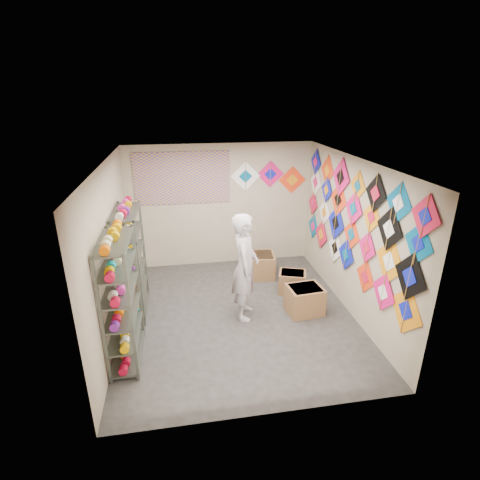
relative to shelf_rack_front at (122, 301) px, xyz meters
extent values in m
plane|color=#2F2C29|center=(1.78, 0.85, -0.95)|extent=(4.50, 4.50, 0.00)
plane|color=#B8A88D|center=(1.78, 3.10, 0.40)|extent=(4.00, 0.00, 4.00)
plane|color=#B8A88D|center=(1.78, -1.40, 0.40)|extent=(4.00, 0.00, 4.00)
plane|color=#B8A88D|center=(-0.22, 0.85, 0.40)|extent=(0.00, 4.50, 4.50)
plane|color=#B8A88D|center=(3.78, 0.85, 0.40)|extent=(0.00, 4.50, 4.50)
plane|color=gray|center=(1.78, 0.85, 1.75)|extent=(4.50, 4.50, 0.00)
cube|color=#4C5147|center=(0.00, 0.00, 0.00)|extent=(0.40, 1.10, 1.90)
cube|color=#4C5147|center=(0.00, 1.30, 0.00)|extent=(0.40, 1.10, 1.90)
cylinder|color=#FF2FAE|center=(0.00, -0.48, 0.09)|extent=(0.12, 0.10, 0.12)
cylinder|color=#FA6900|center=(0.00, -0.29, 0.09)|extent=(0.12, 0.10, 0.12)
cylinder|color=#E6A400|center=(0.00, -0.10, 0.09)|extent=(0.12, 0.10, 0.12)
cylinder|color=beige|center=(0.00, 0.10, 0.09)|extent=(0.12, 0.10, 0.12)
cylinder|color=red|center=(0.00, 0.29, 0.09)|extent=(0.12, 0.10, 0.12)
cylinder|color=#701D8B|center=(0.00, 0.48, 0.09)|extent=(0.12, 0.10, 0.12)
cylinder|color=beige|center=(0.00, 0.82, 0.09)|extent=(0.12, 0.10, 0.12)
cylinder|color=#0BA7A6|center=(0.00, 1.01, 0.09)|extent=(0.12, 0.10, 0.12)
cylinder|color=#FF2FAE|center=(0.00, 1.20, 0.09)|extent=(0.12, 0.10, 0.12)
cylinder|color=#FA6900|center=(0.00, 1.40, 0.09)|extent=(0.12, 0.10, 0.12)
cylinder|color=#E6A400|center=(0.00, 1.59, 0.09)|extent=(0.12, 0.10, 0.12)
cylinder|color=beige|center=(0.00, 1.78, 0.09)|extent=(0.12, 0.10, 0.12)
cube|color=orange|center=(3.77, -0.93, 0.03)|extent=(0.03, 0.72, 0.72)
cube|color=#E7116B|center=(3.75, -0.39, 0.00)|extent=(0.02, 0.62, 0.62)
cube|color=#FF3913|center=(3.77, 0.20, -0.04)|extent=(0.01, 0.58, 0.58)
cube|color=#0E1ABA|center=(3.75, 0.91, 0.04)|extent=(0.02, 0.60, 0.60)
cube|color=white|center=(3.77, 1.41, -0.04)|extent=(0.04, 0.61, 0.61)
cube|color=red|center=(3.75, 2.09, -0.02)|extent=(0.02, 0.62, 0.62)
cube|color=#005C8E|center=(3.77, 2.62, -0.02)|extent=(0.03, 0.56, 0.56)
cube|color=black|center=(3.75, -0.91, 0.52)|extent=(0.03, 0.69, 0.69)
cube|color=orange|center=(3.77, -0.39, 0.50)|extent=(0.03, 0.71, 0.71)
cube|color=#E7116B|center=(3.75, 0.24, 0.46)|extent=(0.02, 0.53, 0.53)
cube|color=#FF3913|center=(3.77, 0.82, 0.46)|extent=(0.03, 0.59, 0.59)
cube|color=#0E1ABA|center=(3.75, 1.45, 0.46)|extent=(0.03, 0.70, 0.70)
cube|color=white|center=(3.77, 2.07, 0.47)|extent=(0.02, 0.54, 0.54)
cube|color=red|center=(3.75, 2.70, 0.47)|extent=(0.03, 0.50, 0.50)
cube|color=#005C8E|center=(3.77, -0.93, 0.99)|extent=(0.03, 0.58, 0.58)
cube|color=black|center=(3.75, -0.29, 0.95)|extent=(0.01, 0.66, 0.66)
cube|color=orange|center=(3.77, 0.25, 0.96)|extent=(0.03, 0.53, 0.53)
cube|color=#E7116B|center=(3.75, 0.82, 0.92)|extent=(0.04, 0.61, 0.61)
cube|color=#FF3913|center=(3.77, 1.48, 0.90)|extent=(0.04, 0.68, 0.68)
cube|color=#0E1ABA|center=(3.75, 2.01, 0.95)|extent=(0.02, 0.51, 0.51)
cube|color=white|center=(3.77, 2.66, 0.95)|extent=(0.02, 0.60, 0.60)
cube|color=red|center=(3.75, -0.98, 1.36)|extent=(0.03, 0.57, 0.57)
cube|color=#005C8E|center=(3.77, -0.38, 1.36)|extent=(0.04, 0.61, 0.61)
cube|color=black|center=(3.75, 0.19, 1.34)|extent=(0.01, 0.60, 0.60)
cube|color=orange|center=(3.77, 0.80, 1.31)|extent=(0.01, 0.52, 0.52)
cube|color=#E7116B|center=(3.75, 1.43, 1.32)|extent=(0.02, 0.71, 0.71)
cube|color=#FF3913|center=(3.77, 2.10, 1.31)|extent=(0.02, 0.61, 0.61)
cube|color=#0E1ABA|center=(3.75, 2.71, 1.37)|extent=(0.01, 0.55, 0.55)
cube|color=white|center=(2.33, 3.09, 1.04)|extent=(0.64, 0.02, 0.64)
cube|color=#E7116B|center=(2.88, 3.09, 1.07)|extent=(0.60, 0.02, 0.60)
cube|color=#FF3913|center=(3.38, 3.09, 0.92)|extent=(0.61, 0.02, 0.61)
cube|color=#5B4493|center=(0.98, 3.08, 1.05)|extent=(2.00, 0.01, 1.10)
imported|color=silver|center=(1.91, 0.82, -0.01)|extent=(0.88, 0.75, 1.88)
cube|color=brown|center=(2.97, 0.72, -0.70)|extent=(0.64, 0.55, 0.50)
cube|color=brown|center=(2.97, 1.48, -0.74)|extent=(0.62, 0.56, 0.42)
cube|color=brown|center=(2.53, 2.25, -0.70)|extent=(0.58, 0.63, 0.50)
camera|label=1|loc=(0.87, -4.78, 2.73)|focal=28.00mm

